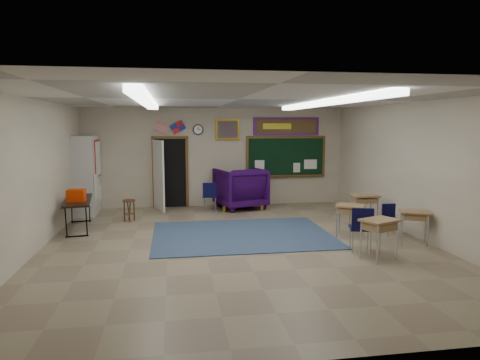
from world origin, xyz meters
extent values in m
plane|color=#827559|center=(0.00, 0.00, 0.00)|extent=(9.00, 9.00, 0.00)
cube|color=beige|center=(0.00, 4.50, 1.50)|extent=(8.00, 0.04, 3.00)
cube|color=beige|center=(0.00, -4.50, 1.50)|extent=(8.00, 0.04, 3.00)
cube|color=beige|center=(-4.00, 0.00, 1.50)|extent=(0.04, 9.00, 3.00)
cube|color=beige|center=(4.00, 0.00, 1.50)|extent=(0.04, 9.00, 3.00)
cube|color=silver|center=(0.00, 0.00, 3.00)|extent=(8.00, 9.00, 0.04)
cube|color=#31435E|center=(0.20, 0.80, 0.01)|extent=(4.00, 3.00, 0.02)
cube|color=black|center=(-1.40, 4.49, 1.05)|extent=(0.95, 0.04, 2.10)
cube|color=silver|center=(-1.75, 4.05, 1.03)|extent=(0.35, 0.86, 2.05)
cube|color=brown|center=(2.20, 4.47, 1.50)|extent=(2.55, 0.05, 1.30)
cube|color=black|center=(2.20, 4.46, 1.50)|extent=(2.40, 0.03, 1.15)
cube|color=brown|center=(2.20, 4.41, 0.90)|extent=(2.40, 0.12, 0.04)
cube|color=#A30E1D|center=(2.20, 4.47, 2.45)|extent=(2.10, 0.04, 0.55)
cube|color=brown|center=(2.20, 4.46, 2.45)|extent=(1.90, 0.03, 0.40)
cube|color=olive|center=(0.35, 4.47, 2.35)|extent=(0.75, 0.05, 0.65)
cube|color=#A51466|center=(0.35, 4.46, 2.35)|extent=(0.62, 0.03, 0.52)
cylinder|color=black|center=(-0.55, 4.47, 2.35)|extent=(0.32, 0.05, 0.32)
cylinder|color=white|center=(-0.55, 4.45, 2.35)|extent=(0.26, 0.02, 0.26)
cube|color=#B8B8B3|center=(-3.72, 3.85, 1.10)|extent=(0.55, 1.25, 2.20)
imported|color=#210539|center=(0.66, 3.94, 0.61)|extent=(1.62, 1.64, 1.22)
cube|color=#946B45|center=(2.55, 0.26, 0.71)|extent=(0.76, 0.70, 0.04)
cube|color=olive|center=(2.55, 0.26, 0.61)|extent=(0.65, 0.60, 0.12)
cube|color=#946B45|center=(3.33, 1.22, 0.76)|extent=(0.66, 0.51, 0.04)
cube|color=olive|center=(3.33, 1.22, 0.65)|extent=(0.57, 0.43, 0.13)
cube|color=#946B45|center=(2.41, -1.38, 0.75)|extent=(0.78, 0.69, 0.04)
cube|color=olive|center=(2.41, -1.38, 0.64)|extent=(0.67, 0.59, 0.13)
cube|color=#946B45|center=(3.65, -0.49, 0.68)|extent=(0.72, 0.65, 0.04)
cube|color=olive|center=(3.65, -0.49, 0.59)|extent=(0.62, 0.55, 0.12)
cube|color=black|center=(-3.58, 1.97, 0.70)|extent=(0.82, 1.82, 0.05)
cube|color=#DA4103|center=(-3.56, 1.73, 0.86)|extent=(0.39, 0.29, 0.27)
cylinder|color=#512C18|center=(-2.47, 2.65, 0.55)|extent=(0.32, 0.32, 0.04)
torus|color=#512C18|center=(-2.47, 2.65, 0.19)|extent=(0.26, 0.26, 0.02)
camera|label=1|loc=(-1.33, -8.57, 2.49)|focal=32.00mm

